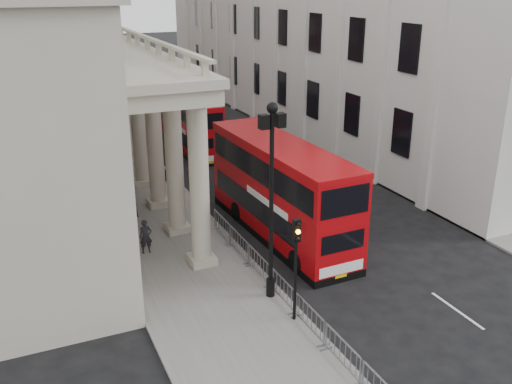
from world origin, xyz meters
TOP-DOWN VIEW (x-y plane):
  - ground at (0.00, 0.00)m, footprint 260.00×260.00m
  - sidewalk_west at (-3.00, 30.00)m, footprint 6.00×140.00m
  - sidewalk_east at (13.50, 30.00)m, footprint 3.00×140.00m
  - kerb at (-0.05, 30.00)m, footprint 0.20×140.00m
  - lamp_post_south at (-0.60, 4.00)m, footprint 1.05×0.44m
  - lamp_post_mid at (-0.60, 20.00)m, footprint 1.05×0.44m
  - lamp_post_north at (-0.60, 36.00)m, footprint 1.05×0.44m
  - traffic_light at (-0.50, 1.98)m, footprint 0.28×0.33m
  - crowd_barriers at (-0.35, 2.23)m, footprint 0.50×18.75m
  - bus_near at (2.61, 9.63)m, footprint 3.20×11.68m
  - bus_far at (3.28, 27.00)m, footprint 2.68×9.94m
  - pedestrian_a at (-4.44, 10.15)m, footprint 0.64×0.43m
  - pedestrian_b at (-4.17, 14.76)m, footprint 1.04×0.94m
  - pedestrian_c at (-2.23, 20.45)m, footprint 0.77×0.51m

SIDE VIEW (x-z plane):
  - ground at x=0.00m, z-range 0.00..0.00m
  - sidewalk_west at x=-3.00m, z-range 0.00..0.12m
  - sidewalk_east at x=13.50m, z-range 0.00..0.12m
  - kerb at x=-0.05m, z-range 0.00..0.14m
  - crowd_barriers at x=-0.35m, z-range 0.12..1.22m
  - pedestrian_c at x=-2.23m, z-range 0.12..1.70m
  - pedestrian_a at x=-4.44m, z-range 0.12..1.83m
  - pedestrian_b at x=-4.17m, z-range 0.12..1.86m
  - bus_far at x=3.28m, z-range 0.10..4.36m
  - bus_near at x=2.61m, z-range 0.11..5.11m
  - traffic_light at x=-0.50m, z-range 0.96..5.26m
  - lamp_post_south at x=-0.60m, z-range 0.75..9.07m
  - lamp_post_mid at x=-0.60m, z-range 0.75..9.07m
  - lamp_post_north at x=-0.60m, z-range 0.75..9.07m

